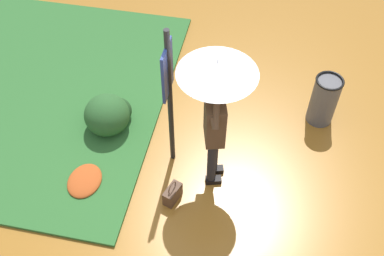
# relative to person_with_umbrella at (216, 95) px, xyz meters

# --- Properties ---
(ground_plane) EXTENTS (18.00, 18.00, 0.00)m
(ground_plane) POSITION_rel_person_with_umbrella_xyz_m (-0.03, 0.17, -1.55)
(ground_plane) COLOR #9E6623
(grass_verge) EXTENTS (4.80, 4.00, 0.05)m
(grass_verge) POSITION_rel_person_with_umbrella_xyz_m (0.99, 3.00, -1.53)
(grass_verge) COLOR #2D662D
(grass_verge) RESTS_ON ground_plane
(person_with_umbrella) EXTENTS (0.96, 0.96, 2.04)m
(person_with_umbrella) POSITION_rel_person_with_umbrella_xyz_m (0.00, 0.00, 0.00)
(person_with_umbrella) COLOR black
(person_with_umbrella) RESTS_ON ground_plane
(info_sign_post) EXTENTS (0.44, 0.07, 2.30)m
(info_sign_post) POSITION_rel_person_with_umbrella_xyz_m (0.14, 0.61, -0.11)
(info_sign_post) COLOR black
(info_sign_post) RESTS_ON ground_plane
(handbag) EXTENTS (0.33, 0.23, 0.37)m
(handbag) POSITION_rel_person_with_umbrella_xyz_m (-0.56, 0.44, -1.42)
(handbag) COLOR #4C3323
(handbag) RESTS_ON ground_plane
(trash_bin) EXTENTS (0.42, 0.42, 0.83)m
(trash_bin) POSITION_rel_person_with_umbrella_xyz_m (1.33, -1.47, -1.13)
(trash_bin) COLOR #4C4C51
(trash_bin) RESTS_ON ground_plane
(shrub_cluster) EXTENTS (0.75, 0.68, 0.61)m
(shrub_cluster) POSITION_rel_person_with_umbrella_xyz_m (0.52, 1.67, -1.27)
(shrub_cluster) COLOR #285628
(shrub_cluster) RESTS_ON ground_plane
(leaf_pile_near_person) EXTENTS (0.58, 0.47, 0.13)m
(leaf_pile_near_person) POSITION_rel_person_with_umbrella_xyz_m (-0.56, 1.70, -1.49)
(leaf_pile_near_person) COLOR #B74C1E
(leaf_pile_near_person) RESTS_ON ground_plane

